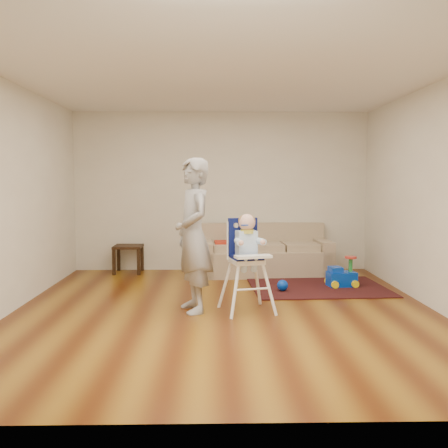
{
  "coord_description": "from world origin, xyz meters",
  "views": [
    {
      "loc": [
        -0.13,
        -5.8,
        1.55
      ],
      "look_at": [
        0.0,
        0.4,
        1.0
      ],
      "focal_mm": 40.0,
      "sensor_mm": 36.0,
      "label": 1
    }
  ],
  "objects_px": {
    "side_table": "(128,259)",
    "adult": "(193,235)",
    "toy_ball": "(283,285)",
    "ride_on_toy": "(342,271)",
    "high_chair": "(247,265)",
    "sofa": "(265,250)"
  },
  "relations": [
    {
      "from": "sofa",
      "to": "ride_on_toy",
      "type": "distance_m",
      "value": 1.45
    },
    {
      "from": "ride_on_toy",
      "to": "adult",
      "type": "bearing_deg",
      "value": -155.6
    },
    {
      "from": "ride_on_toy",
      "to": "high_chair",
      "type": "relative_size",
      "value": 0.37
    },
    {
      "from": "side_table",
      "to": "adult",
      "type": "bearing_deg",
      "value": -64.43
    },
    {
      "from": "ride_on_toy",
      "to": "toy_ball",
      "type": "relative_size",
      "value": 2.83
    },
    {
      "from": "side_table",
      "to": "sofa",
      "type": "bearing_deg",
      "value": -4.65
    },
    {
      "from": "sofa",
      "to": "adult",
      "type": "height_order",
      "value": "adult"
    },
    {
      "from": "toy_ball",
      "to": "adult",
      "type": "xyz_separation_m",
      "value": [
        -1.19,
        -0.99,
        0.81
      ]
    },
    {
      "from": "adult",
      "to": "side_table",
      "type": "bearing_deg",
      "value": -173.74
    },
    {
      "from": "side_table",
      "to": "toy_ball",
      "type": "distance_m",
      "value": 2.82
    },
    {
      "from": "sofa",
      "to": "ride_on_toy",
      "type": "relative_size",
      "value": 4.97
    },
    {
      "from": "high_chair",
      "to": "adult",
      "type": "height_order",
      "value": "adult"
    },
    {
      "from": "side_table",
      "to": "toy_ball",
      "type": "xyz_separation_m",
      "value": [
        2.38,
        -1.5,
        -0.14
      ]
    },
    {
      "from": "side_table",
      "to": "high_chair",
      "type": "height_order",
      "value": "high_chair"
    },
    {
      "from": "sofa",
      "to": "side_table",
      "type": "xyz_separation_m",
      "value": [
        -2.26,
        0.18,
        -0.18
      ]
    },
    {
      "from": "adult",
      "to": "high_chair",
      "type": "bearing_deg",
      "value": 68.07
    },
    {
      "from": "sofa",
      "to": "toy_ball",
      "type": "height_order",
      "value": "sofa"
    },
    {
      "from": "side_table",
      "to": "adult",
      "type": "xyz_separation_m",
      "value": [
        1.19,
        -2.49,
        0.67
      ]
    },
    {
      "from": "sofa",
      "to": "ride_on_toy",
      "type": "bearing_deg",
      "value": -48.17
    },
    {
      "from": "side_table",
      "to": "adult",
      "type": "distance_m",
      "value": 2.84
    },
    {
      "from": "side_table",
      "to": "high_chair",
      "type": "xyz_separation_m",
      "value": [
        1.82,
        -2.51,
        0.33
      ]
    },
    {
      "from": "side_table",
      "to": "high_chair",
      "type": "distance_m",
      "value": 3.12
    }
  ]
}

